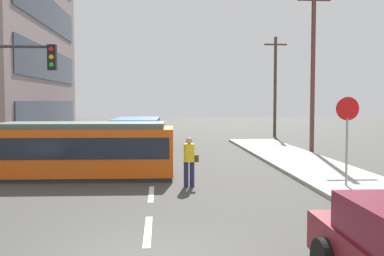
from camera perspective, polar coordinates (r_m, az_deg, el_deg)
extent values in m
plane|color=#41403C|center=(18.17, -4.93, -5.72)|extent=(120.00, 120.00, 0.00)
cube|color=#979B91|center=(15.65, 20.81, -7.17)|extent=(3.20, 36.00, 0.14)
cube|color=silver|center=(10.35, -5.57, -12.77)|extent=(0.16, 2.40, 0.01)
cube|color=silver|center=(14.24, -5.16, -8.27)|extent=(0.16, 2.40, 0.01)
cube|color=silver|center=(23.36, -4.75, -3.65)|extent=(0.16, 2.40, 0.01)
cube|color=silver|center=(29.33, -4.62, -2.20)|extent=(0.16, 2.40, 0.01)
cube|color=#2D3847|center=(29.47, -17.33, 1.41)|extent=(0.06, 14.10, 1.92)
cube|color=#2D3847|center=(29.54, -17.44, 7.63)|extent=(0.06, 14.10, 1.92)
cube|color=#2D3847|center=(29.95, -17.56, 13.74)|extent=(0.06, 14.10, 1.92)
cube|color=#E45612|center=(17.52, -13.59, -2.80)|extent=(6.86, 2.68, 1.73)
cube|color=#2D2D2D|center=(17.65, -13.55, -5.83)|extent=(6.72, 2.55, 0.15)
cube|color=#4A6258|center=(17.45, -13.64, 0.34)|extent=(6.17, 2.28, 0.20)
cube|color=#1E232D|center=(17.50, -13.60, -2.13)|extent=(6.59, 2.71, 0.76)
cube|color=#284B8E|center=(26.70, -6.92, -0.45)|extent=(2.68, 5.88, 1.56)
cube|color=black|center=(23.85, -7.46, -0.36)|extent=(2.25, 0.19, 0.94)
cube|color=black|center=(26.68, -6.92, 0.15)|extent=(2.69, 5.01, 0.62)
cylinder|color=black|center=(24.91, -7.25, -2.19)|extent=(2.58, 0.98, 0.90)
cylinder|color=black|center=(28.60, -6.61, -1.46)|extent=(2.58, 0.98, 0.90)
cylinder|color=#282651|center=(15.26, -0.75, -5.85)|extent=(0.16, 0.16, 0.85)
cylinder|color=#282651|center=(15.27, 0.01, -5.85)|extent=(0.16, 0.16, 0.85)
cylinder|color=yellow|center=(15.17, -0.37, -3.15)|extent=(0.36, 0.36, 0.60)
sphere|color=tan|center=(15.12, -0.37, -1.60)|extent=(0.22, 0.22, 0.22)
cube|color=#54380C|center=(15.26, 0.44, -3.86)|extent=(0.21, 0.12, 0.24)
cube|color=silver|center=(22.03, -18.76, -2.92)|extent=(1.91, 4.45, 0.55)
cube|color=black|center=(21.84, -18.90, -1.73)|extent=(1.72, 2.47, 0.40)
cylinder|color=black|center=(23.57, -19.97, -3.02)|extent=(0.24, 0.65, 0.64)
cylinder|color=black|center=(23.10, -15.69, -3.06)|extent=(0.24, 0.65, 0.64)
cylinder|color=black|center=(21.08, -22.11, -3.81)|extent=(0.24, 0.65, 0.64)
cylinder|color=black|center=(20.55, -17.36, -3.89)|extent=(0.24, 0.65, 0.64)
cube|color=maroon|center=(28.01, -14.54, -1.52)|extent=(1.86, 4.38, 0.55)
cube|color=black|center=(27.83, -14.60, -0.57)|extent=(1.67, 2.43, 0.40)
cylinder|color=black|center=(29.45, -15.82, -1.68)|extent=(0.24, 0.65, 0.64)
cylinder|color=black|center=(29.19, -12.45, -1.67)|extent=(0.24, 0.65, 0.64)
cylinder|color=black|center=(26.90, -16.78, -2.17)|extent=(0.24, 0.65, 0.64)
cylinder|color=black|center=(26.63, -13.11, -2.17)|extent=(0.24, 0.65, 0.64)
cube|color=silver|center=(34.82, -12.63, -0.53)|extent=(1.85, 4.13, 0.55)
cube|color=black|center=(34.64, -12.68, 0.23)|extent=(1.67, 2.29, 0.40)
cylinder|color=black|center=(36.19, -13.68, -0.71)|extent=(0.23, 0.64, 0.64)
cylinder|color=black|center=(35.91, -10.90, -0.71)|extent=(0.23, 0.64, 0.64)
cylinder|color=black|center=(33.79, -14.45, -1.01)|extent=(0.23, 0.64, 0.64)
cylinder|color=black|center=(33.48, -11.48, -1.01)|extent=(0.23, 0.64, 0.64)
cylinder|color=gray|center=(15.53, 18.90, -2.84)|extent=(0.07, 0.07, 2.20)
cylinder|color=red|center=(15.44, 19.01, 2.33)|extent=(0.76, 0.04, 0.76)
cylinder|color=#333333|center=(16.26, -21.98, 9.51)|extent=(2.73, 0.10, 0.10)
cube|color=black|center=(15.87, -17.21, 8.49)|extent=(0.28, 0.24, 0.84)
sphere|color=red|center=(15.77, -17.33, 9.44)|extent=(0.16, 0.16, 0.16)
sphere|color=gold|center=(15.74, -17.32, 8.53)|extent=(0.16, 0.16, 0.16)
sphere|color=green|center=(15.72, -17.30, 7.63)|extent=(0.16, 0.16, 0.16)
cylinder|color=brown|center=(25.68, 14.98, 6.86)|extent=(0.24, 0.24, 8.94)
cube|color=brown|center=(26.20, 15.12, 15.34)|extent=(1.80, 0.12, 0.12)
cylinder|color=#4F3C2E|center=(36.65, 10.43, 5.08)|extent=(0.24, 0.24, 7.92)
cube|color=#4F3C2E|center=(36.90, 10.49, 10.31)|extent=(1.80, 0.12, 0.12)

